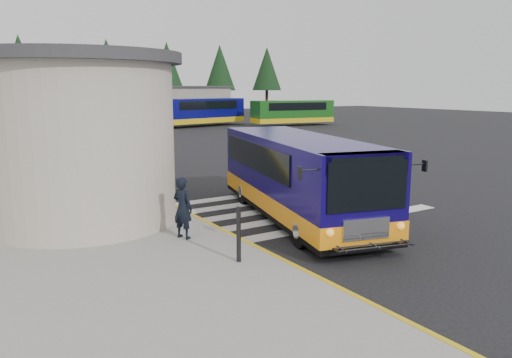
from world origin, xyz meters
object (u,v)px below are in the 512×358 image
transit_bus (298,180)px  far_bus_a (202,111)px  bollard (239,234)px  pedestrian_b (107,194)px  pedestrian_a (183,208)px  far_bus_b (292,112)px

transit_bus → far_bus_a: 38.29m
bollard → transit_bus: bearing=36.7°
transit_bus → pedestrian_b: transit_bus is taller
transit_bus → pedestrian_b: size_ratio=5.00×
transit_bus → pedestrian_a: transit_bus is taller
pedestrian_b → far_bus_a: size_ratio=0.19×
pedestrian_b → bollard: size_ratio=1.46×
pedestrian_a → pedestrian_b: (-1.31, 2.21, 0.12)m
transit_bus → pedestrian_a: (-4.06, -0.48, -0.26)m
pedestrian_b → far_bus_b: bearing=124.0°
bollard → far_bus_a: bearing=65.0°
pedestrian_b → far_bus_b: (28.13, 29.51, 0.42)m
far_bus_b → pedestrian_a: bearing=146.8°
transit_bus → pedestrian_b: 5.64m
transit_bus → far_bus_a: size_ratio=0.93×
transit_bus → pedestrian_b: (-5.36, 1.73, -0.14)m
pedestrian_a → far_bus_a: (18.20, 36.06, 0.66)m
pedestrian_a → bollard: size_ratio=1.27×
far_bus_a → pedestrian_b: bearing=138.6°
transit_bus → pedestrian_b: bearing=176.7°
bollard → far_bus_a: far_bus_a is taller
pedestrian_b → far_bus_a: bearing=137.7°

